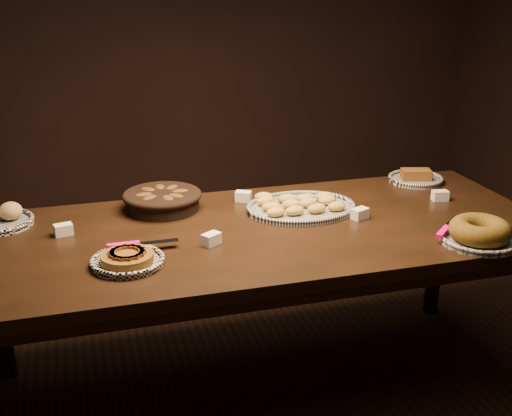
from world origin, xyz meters
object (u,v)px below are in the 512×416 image
object	(u,v)px
madeleine_platter	(300,206)
bundt_cake_plate	(479,233)
buffet_table	(259,245)
apple_tart_plate	(128,259)

from	to	relation	value
madeleine_platter	bundt_cake_plate	world-z (taller)	bundt_cake_plate
buffet_table	madeleine_platter	world-z (taller)	madeleine_platter
madeleine_platter	apple_tart_plate	bearing A→B (deg)	-167.79
buffet_table	bundt_cake_plate	xyz separation A→B (m)	(0.77, -0.37, 0.11)
apple_tart_plate	bundt_cake_plate	world-z (taller)	bundt_cake_plate
buffet_table	apple_tart_plate	world-z (taller)	apple_tart_plate
apple_tart_plate	bundt_cake_plate	xyz separation A→B (m)	(1.31, -0.17, 0.02)
buffet_table	bundt_cake_plate	distance (m)	0.86
apple_tart_plate	bundt_cake_plate	distance (m)	1.33
buffet_table	madeleine_platter	xyz separation A→B (m)	(0.23, 0.15, 0.09)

